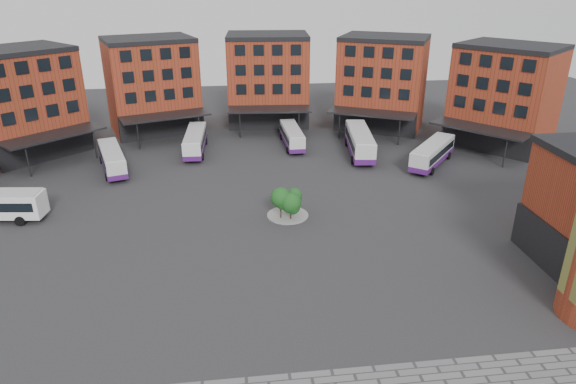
{
  "coord_description": "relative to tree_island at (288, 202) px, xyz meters",
  "views": [
    {
      "loc": [
        -4.05,
        -36.57,
        23.97
      ],
      "look_at": [
        1.67,
        9.11,
        4.0
      ],
      "focal_mm": 32.0,
      "sensor_mm": 36.0,
      "label": 1
    }
  ],
  "objects": [
    {
      "name": "bus_e",
      "position": [
        12.5,
        18.9,
        -0.03
      ],
      "size": [
        4.28,
        12.49,
        3.45
      ],
      "rotation": [
        0.0,
        0.0,
        -0.12
      ],
      "color": "silver",
      "rests_on": "ground"
    },
    {
      "name": "bus_d",
      "position": [
        3.58,
        23.83,
        -0.38
      ],
      "size": [
        2.73,
        10.03,
        2.81
      ],
      "rotation": [
        0.0,
        0.0,
        0.03
      ],
      "color": "silver",
      "rests_on": "ground"
    },
    {
      "name": "bus_f",
      "position": [
        21.02,
        13.49,
        -0.22
      ],
      "size": [
        9.0,
        10.04,
        3.1
      ],
      "rotation": [
        0.0,
        0.0,
        -0.7
      ],
      "color": "silver",
      "rests_on": "ground"
    },
    {
      "name": "tree_island",
      "position": [
        0.0,
        0.0,
        0.0
      ],
      "size": [
        4.4,
        4.4,
        3.49
      ],
      "color": "gray",
      "rests_on": "ground"
    },
    {
      "name": "bus_c",
      "position": [
        -10.44,
        22.74,
        -0.25
      ],
      "size": [
        3.12,
        10.92,
        3.04
      ],
      "rotation": [
        0.0,
        0.0,
        -0.05
      ],
      "color": "white",
      "rests_on": "ground"
    },
    {
      "name": "bus_b",
      "position": [
        -20.79,
        16.68,
        -0.29
      ],
      "size": [
        5.37,
        10.76,
        2.96
      ],
      "rotation": [
        0.0,
        0.0,
        0.29
      ],
      "color": "silver",
      "rests_on": "ground"
    },
    {
      "name": "ground",
      "position": [
        -1.95,
        -11.44,
        -1.9
      ],
      "size": [
        160.0,
        160.0,
        0.0
      ],
      "primitive_type": "plane",
      "color": "#28282B",
      "rests_on": "ground"
    },
    {
      "name": "main_building",
      "position": [
        -6.72,
        26.81,
        5.33
      ],
      "size": [
        94.14,
        42.48,
        14.6
      ],
      "color": "maroon",
      "rests_on": "ground"
    }
  ]
}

